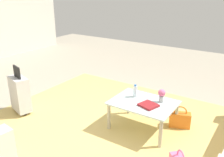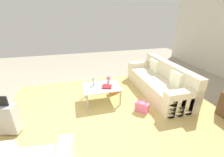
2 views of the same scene
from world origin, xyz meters
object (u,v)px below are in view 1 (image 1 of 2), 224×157
object	(u,v)px
coffee_table_book	(148,105)
handbag_orange	(180,119)
coffee_table	(143,106)
water_bottle	(135,91)
flower_vase	(162,94)
suitcase_silver	(20,94)

from	to	relation	value
coffee_table_book	handbag_orange	xyz separation A→B (m)	(-0.35, -0.44, -0.34)
coffee_table	water_bottle	world-z (taller)	water_bottle
flower_vase	suitcase_silver	xyz separation A→B (m)	(2.22, 0.85, -0.22)
coffee_table_book	handbag_orange	size ratio (longest dim) A/B	0.67
suitcase_silver	handbag_orange	size ratio (longest dim) A/B	2.37
coffee_table_book	suitcase_silver	world-z (taller)	suitcase_silver
coffee_table	handbag_orange	bearing A→B (deg)	-142.41
water_bottle	suitcase_silver	world-z (taller)	suitcase_silver
coffee_table	flower_vase	bearing A→B (deg)	-145.71
flower_vase	suitcase_silver	world-z (taller)	suitcase_silver
coffee_table	flower_vase	size ratio (longest dim) A/B	4.62
coffee_table_book	suitcase_silver	bearing A→B (deg)	33.18
coffee_table_book	suitcase_silver	distance (m)	2.21
coffee_table	suitcase_silver	distance (m)	2.12
coffee_table_book	water_bottle	bearing A→B (deg)	-12.47
coffee_table	water_bottle	bearing A→B (deg)	-26.57
suitcase_silver	coffee_table_book	bearing A→B (deg)	-163.70
handbag_orange	suitcase_silver	bearing A→B (deg)	23.24
coffee_table	coffee_table_book	xyz separation A→B (m)	(-0.12, 0.08, 0.07)
suitcase_silver	handbag_orange	bearing A→B (deg)	-156.76
handbag_orange	coffee_table_book	bearing A→B (deg)	51.70
coffee_table	handbag_orange	xyz separation A→B (m)	(-0.47, -0.36, -0.26)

